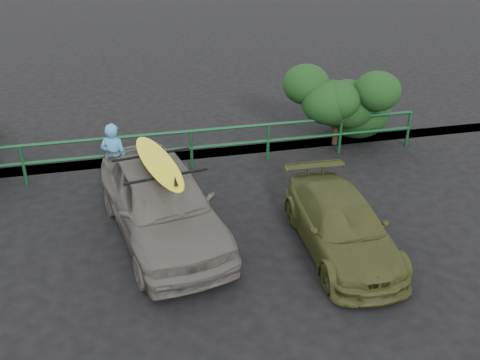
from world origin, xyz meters
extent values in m
plane|color=black|center=(0.00, 0.00, 0.00)|extent=(80.00, 80.00, 0.00)
imported|color=#5E5954|center=(-0.04, 2.01, 0.78)|extent=(2.61, 4.81, 1.55)
imported|color=#41451E|center=(3.24, 0.74, 0.54)|extent=(1.65, 3.77, 1.08)
imported|color=#4593D0|center=(-0.88, 4.11, 0.85)|extent=(0.74, 0.63, 1.71)
ellipsoid|color=yellow|center=(-0.04, 2.01, 1.64)|extent=(1.02, 2.75, 0.08)
camera|label=1|loc=(-0.64, -7.23, 5.94)|focal=40.00mm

